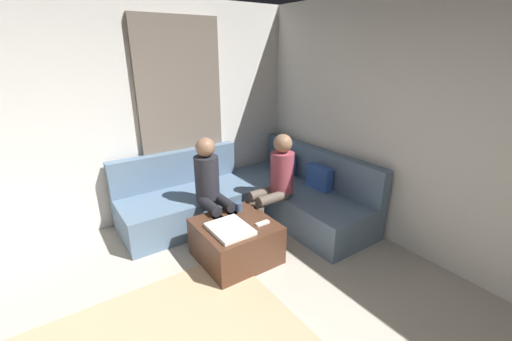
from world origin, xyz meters
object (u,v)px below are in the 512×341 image
object	(u,v)px
ottoman	(236,241)
person_on_couch_side	(211,186)
sectional_couch	(252,198)
coffee_mug	(239,207)
game_remote	(263,223)
person_on_couch_back	(275,180)

from	to	relation	value
ottoman	person_on_couch_side	distance (m)	0.68
sectional_couch	ottoman	xyz separation A→B (m)	(0.67, -0.66, -0.07)
coffee_mug	ottoman	bearing A→B (deg)	-39.29
sectional_couch	person_on_couch_side	distance (m)	0.77
ottoman	game_remote	distance (m)	0.36
sectional_couch	coffee_mug	distance (m)	0.68
game_remote	person_on_couch_back	bearing A→B (deg)	130.99
coffee_mug	game_remote	size ratio (longest dim) A/B	0.63
ottoman	person_on_couch_back	bearing A→B (deg)	109.22
person_on_couch_side	person_on_couch_back	bearing A→B (deg)	159.27
game_remote	person_on_couch_back	xyz separation A→B (m)	(-0.43, 0.49, 0.23)
sectional_couch	ottoman	world-z (taller)	sectional_couch
coffee_mug	person_on_couch_side	xyz separation A→B (m)	(-0.30, -0.18, 0.19)
coffee_mug	person_on_couch_back	bearing A→B (deg)	93.07
game_remote	coffee_mug	bearing A→B (deg)	-174.29
sectional_couch	game_remote	xyz separation A→B (m)	(0.85, -0.44, 0.15)
ottoman	person_on_couch_back	size ratio (longest dim) A/B	0.63
person_on_couch_back	sectional_couch	bearing A→B (deg)	7.51
game_remote	person_on_couch_side	size ratio (longest dim) A/B	0.12
person_on_couch_back	person_on_couch_side	xyz separation A→B (m)	(-0.27, -0.71, 0.00)
sectional_couch	coffee_mug	xyz separation A→B (m)	(0.45, -0.48, 0.19)
ottoman	game_remote	world-z (taller)	game_remote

